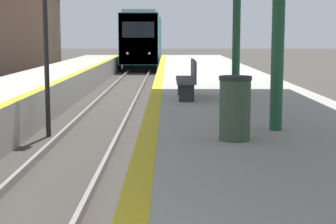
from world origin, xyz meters
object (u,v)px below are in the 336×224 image
(trash_bin, at_px, (233,108))
(bench, at_px, (186,78))
(signal_mid, at_px, (42,11))
(train, at_px, (141,40))

(trash_bin, relative_size, bench, 0.51)
(signal_mid, bearing_deg, trash_bin, -56.30)
(train, xyz_separation_m, signal_mid, (-1.08, -31.52, 0.98))
(trash_bin, distance_m, bench, 5.42)
(trash_bin, bearing_deg, train, 94.46)
(train, relative_size, trash_bin, 18.19)
(signal_mid, height_order, bench, signal_mid)
(train, distance_m, bench, 32.24)
(train, height_order, trash_bin, train)
(train, relative_size, signal_mid, 3.79)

